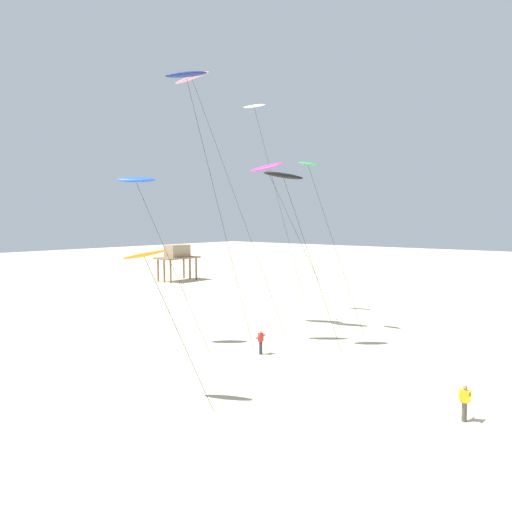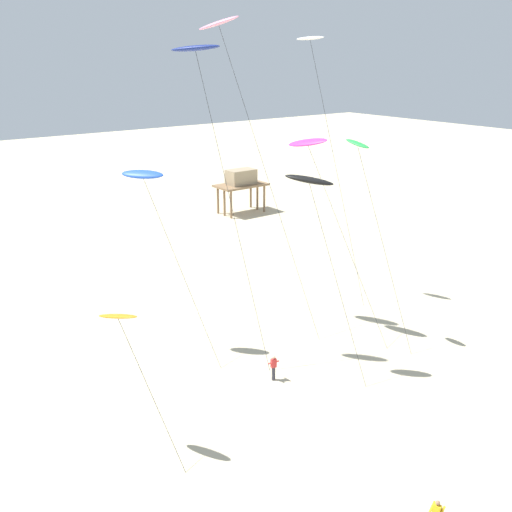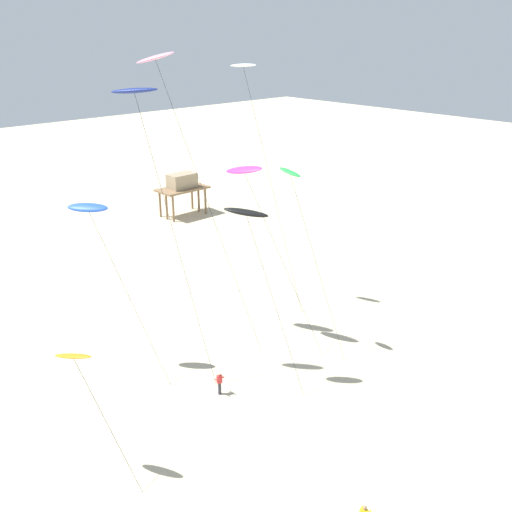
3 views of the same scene
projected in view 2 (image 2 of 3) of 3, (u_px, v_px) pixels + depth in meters
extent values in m
plane|color=beige|center=(389.00, 490.00, 27.05)|extent=(260.00, 260.00, 0.00)
ellipsoid|color=pink|center=(219.00, 23.00, 38.15)|extent=(2.07, 3.22, 1.17)
cylinder|color=#262626|center=(271.00, 188.00, 39.71)|extent=(3.13, 7.37, 20.80)
ellipsoid|color=white|center=(310.00, 38.00, 42.78)|extent=(1.28, 2.34, 0.41)
cylinder|color=#262626|center=(338.00, 178.00, 44.81)|extent=(2.13, 4.99, 19.99)
ellipsoid|color=black|center=(309.00, 180.00, 33.37)|extent=(2.47, 2.65, 0.75)
cylinder|color=#262626|center=(338.00, 287.00, 34.41)|extent=(1.66, 3.87, 12.08)
ellipsoid|color=navy|center=(195.00, 48.00, 33.24)|extent=(2.39, 2.81, 0.53)
cylinder|color=#262626|center=(235.00, 219.00, 35.24)|extent=(1.97, 4.62, 19.19)
ellipsoid|color=green|center=(357.00, 144.00, 36.95)|extent=(0.77, 1.86, 0.60)
cylinder|color=#262626|center=(385.00, 253.00, 38.11)|extent=(1.83, 4.29, 13.57)
ellipsoid|color=blue|center=(142.00, 174.00, 36.18)|extent=(2.48, 2.71, 0.65)
cylinder|color=#262626|center=(182.00, 274.00, 36.85)|extent=(2.18, 5.11, 11.85)
ellipsoid|color=orange|center=(118.00, 316.00, 27.42)|extent=(1.49, 2.43, 0.73)
cylinder|color=#262626|center=(152.00, 396.00, 27.80)|extent=(1.43, 3.33, 7.34)
ellipsoid|color=#D8339E|center=(307.00, 142.00, 38.60)|extent=(1.65, 3.13, 1.09)
cylinder|color=#262626|center=(348.00, 248.00, 39.31)|extent=(2.53, 5.94, 13.39)
cylinder|color=#33333D|center=(273.00, 374.00, 35.99)|extent=(0.22, 0.22, 0.88)
cube|color=red|center=(274.00, 363.00, 35.75)|extent=(0.37, 0.26, 0.58)
sphere|color=beige|center=(274.00, 357.00, 35.62)|extent=(0.20, 0.20, 0.20)
cylinder|color=red|center=(270.00, 363.00, 35.65)|extent=(0.19, 0.51, 0.39)
cylinder|color=red|center=(277.00, 362.00, 35.82)|extent=(0.19, 0.51, 0.39)
cube|color=gold|center=(437.00, 511.00, 24.22)|extent=(0.26, 0.37, 0.58)
sphere|color=#9E7051|center=(438.00, 503.00, 24.09)|extent=(0.20, 0.20, 0.20)
cylinder|color=gold|center=(442.00, 512.00, 24.06)|extent=(0.51, 0.18, 0.39)
cylinder|color=gold|center=(432.00, 507.00, 24.34)|extent=(0.51, 0.18, 0.39)
cylinder|color=#846647|center=(231.00, 205.00, 70.91)|extent=(0.28, 0.28, 3.41)
cylinder|color=#846647|center=(264.00, 199.00, 73.80)|extent=(0.28, 0.28, 3.41)
cylinder|color=#846647|center=(218.00, 200.00, 73.07)|extent=(0.28, 0.28, 3.41)
cylinder|color=#846647|center=(251.00, 195.00, 75.96)|extent=(0.28, 0.28, 3.41)
cylinder|color=#846647|center=(224.00, 202.00, 71.99)|extent=(0.28, 0.28, 3.41)
cylinder|color=#846647|center=(257.00, 197.00, 74.88)|extent=(0.28, 0.28, 3.41)
cube|color=#846647|center=(241.00, 185.00, 72.84)|extent=(6.35, 3.58, 0.24)
cube|color=#9E896B|center=(241.00, 177.00, 72.50)|extent=(3.49, 2.15, 1.83)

